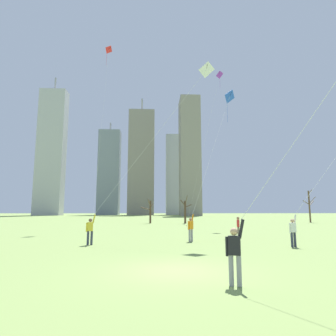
{
  "coord_description": "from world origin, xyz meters",
  "views": [
    {
      "loc": [
        -0.71,
        -10.65,
        2.12
      ],
      "look_at": [
        0.0,
        6.0,
        4.56
      ],
      "focal_mm": 30.96,
      "sensor_mm": 36.0,
      "label": 1
    }
  ],
  "objects_px": {
    "distant_kite_high_overhead_red": "(108,60)",
    "kite_flyer_far_back_yellow": "(316,197)",
    "bare_tree_left_of_center": "(185,210)",
    "bare_tree_right_of_center": "(150,210)",
    "bare_tree_leftmost": "(309,206)",
    "distant_kite_drifting_right_purple": "(217,87)",
    "bystander_far_off_by_trees": "(238,226)",
    "kite_flyer_foreground_right_blue": "(205,181)",
    "kite_flyer_midfield_left_white": "(116,194)"
  },
  "relations": [
    {
      "from": "bystander_far_off_by_trees",
      "to": "kite_flyer_far_back_yellow",
      "type": "bearing_deg",
      "value": -57.95
    },
    {
      "from": "kite_flyer_far_back_yellow",
      "to": "kite_flyer_foreground_right_blue",
      "type": "height_order",
      "value": "kite_flyer_far_back_yellow"
    },
    {
      "from": "bare_tree_leftmost",
      "to": "distant_kite_high_overhead_red",
      "type": "bearing_deg",
      "value": -157.44
    },
    {
      "from": "kite_flyer_foreground_right_blue",
      "to": "bare_tree_leftmost",
      "type": "height_order",
      "value": "kite_flyer_foreground_right_blue"
    },
    {
      "from": "bare_tree_left_of_center",
      "to": "distant_kite_high_overhead_red",
      "type": "bearing_deg",
      "value": -135.01
    },
    {
      "from": "bare_tree_right_of_center",
      "to": "kite_flyer_far_back_yellow",
      "type": "bearing_deg",
      "value": -70.77
    },
    {
      "from": "bystander_far_off_by_trees",
      "to": "distant_kite_high_overhead_red",
      "type": "height_order",
      "value": "distant_kite_high_overhead_red"
    },
    {
      "from": "bare_tree_right_of_center",
      "to": "distant_kite_high_overhead_red",
      "type": "bearing_deg",
      "value": -114.81
    },
    {
      "from": "bare_tree_left_of_center",
      "to": "bare_tree_right_of_center",
      "type": "distance_m",
      "value": 5.84
    },
    {
      "from": "kite_flyer_midfield_left_white",
      "to": "bare_tree_left_of_center",
      "type": "relative_size",
      "value": 3.02
    },
    {
      "from": "kite_flyer_foreground_right_blue",
      "to": "bare_tree_right_of_center",
      "type": "bearing_deg",
      "value": 100.36
    },
    {
      "from": "distant_kite_high_overhead_red",
      "to": "kite_flyer_far_back_yellow",
      "type": "bearing_deg",
      "value": -49.1
    },
    {
      "from": "bare_tree_leftmost",
      "to": "bare_tree_right_of_center",
      "type": "relative_size",
      "value": 1.44
    },
    {
      "from": "kite_flyer_far_back_yellow",
      "to": "kite_flyer_midfield_left_white",
      "type": "bearing_deg",
      "value": 173.33
    },
    {
      "from": "bystander_far_off_by_trees",
      "to": "bare_tree_left_of_center",
      "type": "xyz_separation_m",
      "value": [
        -1.64,
        24.91,
        1.19
      ]
    },
    {
      "from": "bystander_far_off_by_trees",
      "to": "bare_tree_right_of_center",
      "type": "bearing_deg",
      "value": 106.19
    },
    {
      "from": "kite_flyer_foreground_right_blue",
      "to": "bare_tree_right_of_center",
      "type": "xyz_separation_m",
      "value": [
        -4.76,
        26.06,
        -2.31
      ]
    },
    {
      "from": "kite_flyer_midfield_left_white",
      "to": "distant_kite_high_overhead_red",
      "type": "xyz_separation_m",
      "value": [
        -3.93,
        17.47,
        18.82
      ]
    },
    {
      "from": "distant_kite_drifting_right_purple",
      "to": "distant_kite_high_overhead_red",
      "type": "relative_size",
      "value": 0.89
    },
    {
      "from": "distant_kite_high_overhead_red",
      "to": "bare_tree_left_of_center",
      "type": "height_order",
      "value": "distant_kite_high_overhead_red"
    },
    {
      "from": "kite_flyer_foreground_right_blue",
      "to": "distant_kite_high_overhead_red",
      "type": "bearing_deg",
      "value": 126.49
    },
    {
      "from": "kite_flyer_far_back_yellow",
      "to": "kite_flyer_foreground_right_blue",
      "type": "distance_m",
      "value": 7.95
    },
    {
      "from": "kite_flyer_far_back_yellow",
      "to": "bare_tree_right_of_center",
      "type": "bearing_deg",
      "value": 109.23
    },
    {
      "from": "bystander_far_off_by_trees",
      "to": "bare_tree_right_of_center",
      "type": "height_order",
      "value": "bare_tree_right_of_center"
    },
    {
      "from": "distant_kite_drifting_right_purple",
      "to": "bare_tree_right_of_center",
      "type": "relative_size",
      "value": 5.45
    },
    {
      "from": "distant_kite_drifting_right_purple",
      "to": "bare_tree_right_of_center",
      "type": "height_order",
      "value": "distant_kite_drifting_right_purple"
    },
    {
      "from": "distant_kite_high_overhead_red",
      "to": "bare_tree_right_of_center",
      "type": "relative_size",
      "value": 6.1
    },
    {
      "from": "kite_flyer_midfield_left_white",
      "to": "bare_tree_left_of_center",
      "type": "height_order",
      "value": "kite_flyer_midfield_left_white"
    },
    {
      "from": "bystander_far_off_by_trees",
      "to": "kite_flyer_midfield_left_white",
      "type": "bearing_deg",
      "value": -156.6
    },
    {
      "from": "kite_flyer_foreground_right_blue",
      "to": "bare_tree_right_of_center",
      "type": "distance_m",
      "value": 26.59
    },
    {
      "from": "bare_tree_leftmost",
      "to": "bare_tree_right_of_center",
      "type": "bearing_deg",
      "value": -176.06
    },
    {
      "from": "distant_kite_drifting_right_purple",
      "to": "bare_tree_right_of_center",
      "type": "xyz_separation_m",
      "value": [
        -9.49,
        10.07,
        -17.22
      ]
    },
    {
      "from": "distant_kite_drifting_right_purple",
      "to": "bare_tree_left_of_center",
      "type": "relative_size",
      "value": 4.81
    },
    {
      "from": "kite_flyer_foreground_right_blue",
      "to": "distant_kite_drifting_right_purple",
      "type": "bearing_deg",
      "value": 73.54
    },
    {
      "from": "kite_flyer_midfield_left_white",
      "to": "bystander_far_off_by_trees",
      "type": "height_order",
      "value": "kite_flyer_midfield_left_white"
    },
    {
      "from": "kite_flyer_foreground_right_blue",
      "to": "distant_kite_drifting_right_purple",
      "type": "height_order",
      "value": "distant_kite_drifting_right_purple"
    },
    {
      "from": "kite_flyer_far_back_yellow",
      "to": "kite_flyer_midfield_left_white",
      "type": "height_order",
      "value": "kite_flyer_far_back_yellow"
    },
    {
      "from": "distant_kite_high_overhead_red",
      "to": "bare_tree_leftmost",
      "type": "distance_m",
      "value": 41.2
    },
    {
      "from": "kite_flyer_far_back_yellow",
      "to": "bare_tree_right_of_center",
      "type": "height_order",
      "value": "kite_flyer_far_back_yellow"
    },
    {
      "from": "kite_flyer_far_back_yellow",
      "to": "distant_kite_drifting_right_purple",
      "type": "bearing_deg",
      "value": 93.62
    },
    {
      "from": "kite_flyer_far_back_yellow",
      "to": "bare_tree_right_of_center",
      "type": "xyz_separation_m",
      "value": [
        -10.81,
        31.0,
        -0.86
      ]
    },
    {
      "from": "bystander_far_off_by_trees",
      "to": "bare_tree_leftmost",
      "type": "height_order",
      "value": "bare_tree_leftmost"
    },
    {
      "from": "kite_flyer_foreground_right_blue",
      "to": "bystander_far_off_by_trees",
      "type": "bearing_deg",
      "value": 9.41
    },
    {
      "from": "kite_flyer_far_back_yellow",
      "to": "distant_kite_drifting_right_purple",
      "type": "distance_m",
      "value": 26.6
    },
    {
      "from": "kite_flyer_far_back_yellow",
      "to": "distant_kite_high_overhead_red",
      "type": "relative_size",
      "value": 0.71
    },
    {
      "from": "bystander_far_off_by_trees",
      "to": "bare_tree_leftmost",
      "type": "relative_size",
      "value": 0.28
    },
    {
      "from": "kite_flyer_foreground_right_blue",
      "to": "kite_flyer_far_back_yellow",
      "type": "bearing_deg",
      "value": -39.26
    },
    {
      "from": "bare_tree_leftmost",
      "to": "distant_kite_drifting_right_purple",
      "type": "bearing_deg",
      "value": -147.24
    },
    {
      "from": "bare_tree_right_of_center",
      "to": "distant_kite_drifting_right_purple",
      "type": "bearing_deg",
      "value": -46.7
    },
    {
      "from": "distant_kite_high_overhead_red",
      "to": "bare_tree_left_of_center",
      "type": "bearing_deg",
      "value": 44.99
    }
  ]
}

